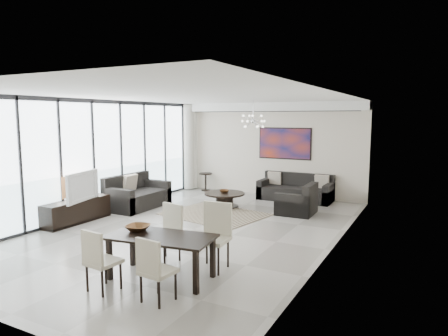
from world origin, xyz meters
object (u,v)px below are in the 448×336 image
Objects in this scene: sofa_main at (296,191)px; dining_table at (161,241)px; coffee_table at (225,199)px; television at (78,186)px; tv_console at (76,211)px.

sofa_main is 1.26× the size of dining_table.
television is (-2.15, -3.14, 0.66)m from coffee_table.
sofa_main is 1.24× the size of tv_console.
television is at bearing -19.05° from tv_console.
coffee_table is 0.94× the size of television.
television reaches higher than tv_console.
coffee_table is at bearing -129.54° from sofa_main.
tv_console is (-2.31, -3.08, 0.05)m from coffee_table.
television is at bearing -126.33° from sofa_main.
tv_console is 4.15m from dining_table.
dining_table reaches higher than coffee_table.
television is (0.16, -0.06, 0.61)m from tv_console.
sofa_main is 1.82× the size of television.
coffee_table is 2.30m from sofa_main.
dining_table is (3.76, -1.73, 0.31)m from tv_console.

